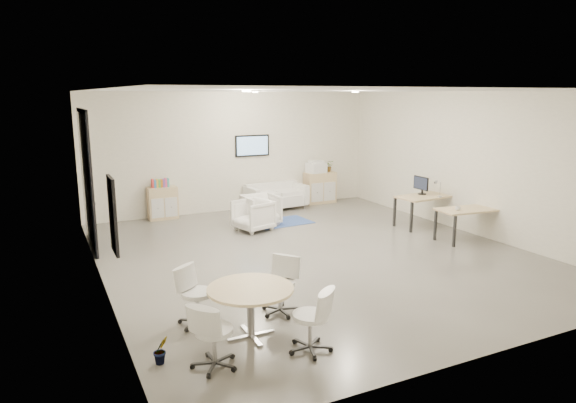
# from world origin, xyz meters

# --- Properties ---
(room_shell) EXTENTS (9.60, 10.60, 4.80)m
(room_shell) POSITION_xyz_m (0.00, 0.00, 1.60)
(room_shell) COLOR #5D5A55
(room_shell) RESTS_ON ground
(glass_door) EXTENTS (0.09, 1.90, 2.85)m
(glass_door) POSITION_xyz_m (-3.95, 2.51, 1.50)
(glass_door) COLOR black
(glass_door) RESTS_ON room_shell
(artwork) EXTENTS (0.05, 0.54, 1.04)m
(artwork) POSITION_xyz_m (-3.97, -1.60, 1.55)
(artwork) COLOR black
(artwork) RESTS_ON room_shell
(wall_tv) EXTENTS (0.98, 0.06, 0.58)m
(wall_tv) POSITION_xyz_m (0.50, 4.46, 1.75)
(wall_tv) COLOR black
(wall_tv) RESTS_ON room_shell
(ceiling_spots) EXTENTS (3.14, 4.14, 0.03)m
(ceiling_spots) POSITION_xyz_m (-0.20, 0.83, 3.18)
(ceiling_spots) COLOR #FFEAC6
(ceiling_spots) RESTS_ON room_shell
(sideboard_left) EXTENTS (0.73, 0.38, 0.82)m
(sideboard_left) POSITION_xyz_m (-2.05, 4.28, 0.41)
(sideboard_left) COLOR tan
(sideboard_left) RESTS_ON room_shell
(sideboard_right) EXTENTS (0.90, 0.44, 0.90)m
(sideboard_right) POSITION_xyz_m (2.53, 4.26, 0.45)
(sideboard_right) COLOR tan
(sideboard_right) RESTS_ON room_shell
(books) EXTENTS (0.43, 0.14, 0.22)m
(books) POSITION_xyz_m (-2.09, 4.29, 0.93)
(books) COLOR red
(books) RESTS_ON sideboard_left
(printer) EXTENTS (0.55, 0.48, 0.35)m
(printer) POSITION_xyz_m (2.40, 4.26, 1.07)
(printer) COLOR white
(printer) RESTS_ON sideboard_right
(loveseat) EXTENTS (1.68, 0.94, 0.61)m
(loveseat) POSITION_xyz_m (1.02, 4.09, 0.33)
(loveseat) COLOR white
(loveseat) RESTS_ON room_shell
(blue_rug) EXTENTS (1.46, 1.03, 0.01)m
(blue_rug) POSITION_xyz_m (0.52, 2.62, 0.01)
(blue_rug) COLOR #2F4C90
(blue_rug) RESTS_ON room_shell
(armchair_left) EXTENTS (0.91, 0.94, 0.79)m
(armchair_left) POSITION_xyz_m (-0.41, 2.23, 0.40)
(armchair_left) COLOR white
(armchair_left) RESTS_ON room_shell
(armchair_right) EXTENTS (0.83, 0.78, 0.81)m
(armchair_right) POSITION_xyz_m (-0.04, 2.63, 0.41)
(armchair_right) COLOR white
(armchair_right) RESTS_ON room_shell
(desk_rear) EXTENTS (1.51, 0.85, 0.76)m
(desk_rear) POSITION_xyz_m (3.47, 0.77, 0.68)
(desk_rear) COLOR tan
(desk_rear) RESTS_ON room_shell
(desk_front) EXTENTS (1.40, 0.79, 0.70)m
(desk_front) POSITION_xyz_m (3.47, -0.57, 0.63)
(desk_front) COLOR tan
(desk_front) RESTS_ON room_shell
(monitor) EXTENTS (0.20, 0.50, 0.44)m
(monitor) POSITION_xyz_m (3.43, 0.92, 0.99)
(monitor) COLOR black
(monitor) RESTS_ON desk_rear
(round_table) EXTENTS (1.13, 1.13, 0.69)m
(round_table) POSITION_xyz_m (-2.49, -2.77, 0.60)
(round_table) COLOR tan
(round_table) RESTS_ON room_shell
(meeting_chairs) EXTENTS (2.15, 2.15, 0.82)m
(meeting_chairs) POSITION_xyz_m (-2.49, -2.77, 0.41)
(meeting_chairs) COLOR white
(meeting_chairs) RESTS_ON room_shell
(plant_cabinet) EXTENTS (0.39, 0.41, 0.26)m
(plant_cabinet) POSITION_xyz_m (2.83, 4.28, 1.03)
(plant_cabinet) COLOR #3F7F3F
(plant_cabinet) RESTS_ON sideboard_right
(plant_floor) EXTENTS (0.29, 0.38, 0.15)m
(plant_floor) POSITION_xyz_m (-3.70, -2.93, 0.08)
(plant_floor) COLOR #3F7F3F
(plant_floor) RESTS_ON room_shell
(cup) EXTENTS (0.11, 0.09, 0.11)m
(cup) POSITION_xyz_m (3.15, -0.61, 0.75)
(cup) COLOR white
(cup) RESTS_ON desk_front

